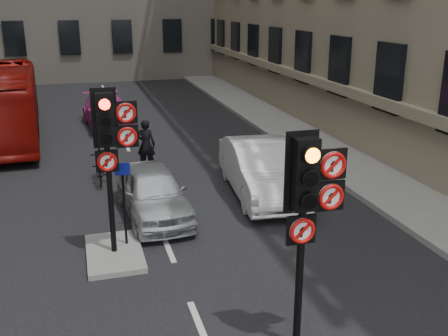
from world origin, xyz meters
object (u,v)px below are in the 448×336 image
signal_near (309,197)px  signal_far (111,137)px  car_pink (108,112)px  info_sign (124,192)px  motorcycle (100,165)px  bus_red (5,103)px  car_silver (153,192)px  motorcyclist (146,145)px  car_white (261,169)px

signal_near → signal_far: 4.77m
car_pink → info_sign: size_ratio=2.38×
signal_far → motorcycle: 5.55m
signal_far → bus_red: (-3.39, 11.85, -1.30)m
car_silver → info_sign: size_ratio=2.01×
signal_far → motorcyclist: 6.42m
car_white → car_pink: car_white is taller
signal_far → motorcycle: (-0.08, 5.11, -2.17)m
motorcyclist → car_white: bearing=154.8°
bus_red → signal_far: bearing=-77.3°
car_pink → car_white: bearing=-74.7°
signal_far → info_sign: 1.39m
car_silver → car_white: 3.29m
car_silver → bus_red: 10.84m
signal_near → car_white: bearing=75.8°
bus_red → info_sign: size_ratio=5.25×
signal_near → bus_red: 16.99m
motorcycle → car_pink: bearing=86.9°
car_white → motorcyclist: 4.31m
signal_near → signal_far: size_ratio=1.00×
car_white → motorcycle: 4.99m
signal_near → info_sign: (-2.39, 4.29, -1.22)m
signal_far → car_silver: signal_far is taller
car_silver → bus_red: (-4.48, 9.85, 0.74)m
bus_red → info_sign: 12.12m
signal_near → info_sign: signal_near is taller
car_silver → bus_red: size_ratio=0.38×
motorcycle → info_sign: info_sign is taller
car_white → bus_red: 11.95m
signal_far → motorcycle: signal_far is taller
car_white → info_sign: info_sign is taller
car_white → signal_near: bearing=-99.1°
car_silver → bus_red: bus_red is taller
car_silver → car_pink: size_ratio=0.84×
info_sign → motorcycle: bearing=98.0°
motorcycle → info_sign: size_ratio=0.92×
car_silver → motorcycle: size_ratio=2.17×
signal_far → car_white: signal_far is taller
bus_red → motorcycle: size_ratio=5.68×
car_white → car_silver: bearing=-162.3°
car_white → car_pink: 10.39m
car_pink → motorcycle: (-0.76, -7.36, -0.13)m
car_pink → info_sign: 12.22m
car_silver → motorcycle: bearing=107.5°
car_silver → bus_red: bearing=111.2°
signal_far → motorcycle: bearing=90.9°
car_silver → car_white: bearing=9.4°
car_silver → motorcyclist: motorcyclist is taller
car_white → bus_red: bearing=135.2°
info_sign → signal_far: bearing=-122.4°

